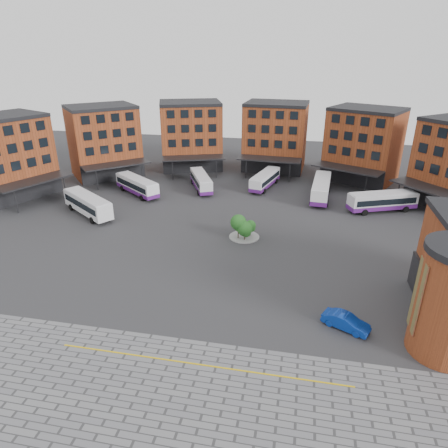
% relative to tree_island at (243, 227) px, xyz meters
% --- Properties ---
extents(ground, '(160.00, 160.00, 0.00)m').
position_rel_tree_island_xyz_m(ground, '(-1.89, -11.41, -1.88)').
color(ground, '#28282B').
rests_on(ground, ground).
extents(paving_zone, '(50.00, 22.00, 0.02)m').
position_rel_tree_island_xyz_m(paving_zone, '(0.11, -33.41, -1.87)').
color(paving_zone, slate).
rests_on(paving_zone, ground).
extents(yellow_line, '(26.00, 0.15, 0.02)m').
position_rel_tree_island_xyz_m(yellow_line, '(0.11, -25.41, -1.85)').
color(yellow_line, gold).
rests_on(yellow_line, paving_zone).
extents(main_building, '(94.14, 42.48, 14.60)m').
position_rel_tree_island_xyz_m(main_building, '(-6.66, 26.83, 5.35)').
color(main_building, brown).
rests_on(main_building, ground).
extents(tree_island, '(4.40, 4.40, 3.67)m').
position_rel_tree_island_xyz_m(tree_island, '(0.00, 0.00, 0.00)').
color(tree_island, gray).
rests_on(tree_island, ground).
extents(bus_a, '(11.24, 9.08, 3.36)m').
position_rel_tree_island_xyz_m(bus_a, '(-26.31, 4.13, 0.11)').
color(bus_a, silver).
rests_on(bus_a, ground).
extents(bus_b, '(10.55, 8.89, 3.18)m').
position_rel_tree_island_xyz_m(bus_b, '(-22.29, 15.12, -0.16)').
color(bus_b, white).
rests_on(bus_b, ground).
extents(bus_c, '(6.77, 10.73, 3.01)m').
position_rel_tree_island_xyz_m(bus_c, '(-11.29, 20.28, -0.25)').
color(bus_c, silver).
rests_on(bus_c, ground).
extents(bus_d, '(5.12, 10.98, 3.01)m').
position_rel_tree_island_xyz_m(bus_d, '(0.75, 23.61, -0.25)').
color(bus_d, white).
rests_on(bus_d, ground).
extents(bus_e, '(3.93, 12.63, 3.50)m').
position_rel_tree_island_xyz_m(bus_e, '(11.35, 19.53, 0.02)').
color(bus_e, white).
rests_on(bus_e, ground).
extents(bus_f, '(11.79, 6.86, 3.28)m').
position_rel_tree_island_xyz_m(bus_f, '(21.26, 15.05, -0.10)').
color(bus_f, silver).
rests_on(bus_f, ground).
extents(blue_car, '(4.86, 3.46, 1.52)m').
position_rel_tree_island_xyz_m(blue_car, '(12.89, -17.84, -1.12)').
color(blue_car, '#0C319C').
rests_on(blue_car, ground).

